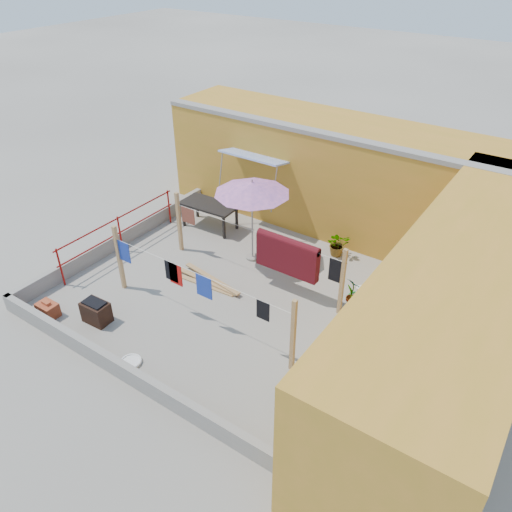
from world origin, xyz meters
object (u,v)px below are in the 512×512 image
Objects in this scene: outdoor_table at (209,206)px; green_hose at (358,298)px; patio_umbrella at (252,188)px; water_jug_a at (370,341)px; brick_stack at (48,310)px; white_basin at (131,362)px; water_jug_b at (360,292)px; plant_back_a at (338,244)px; brazier at (96,312)px.

green_hose is at bearing -7.89° from outdoor_table.
water_jug_a is at bearing -19.36° from patio_umbrella.
white_basin is (2.76, 0.00, -0.14)m from brick_stack.
water_jug_b is at bearing 39.86° from brick_stack.
plant_back_a reaches higher than water_jug_a.
water_jug_b is 1.99m from plant_back_a.
patio_umbrella is 6.95× the size of water_jug_b.
outdoor_table is at bearing -168.60° from plant_back_a.
patio_umbrella is 1.36× the size of outdoor_table.
white_basin is at bearing -105.00° from plant_back_a.
outdoor_table is 5.36m from water_jug_b.
green_hose is at bearing 57.47° from white_basin.
patio_umbrella is at bearing -141.30° from plant_back_a.
outdoor_table is 2.48× the size of plant_back_a.
plant_back_a is (-1.35, 1.53, 0.32)m from green_hose.
outdoor_table is 3.25× the size of green_hose.
brick_stack is 7.48m from green_hose.
water_jug_b is at bearing 1.01° from patio_umbrella.
water_jug_a is 0.54× the size of plant_back_a.
water_jug_a is 1.72m from green_hose.
brazier is at bearing -108.99° from patio_umbrella.
white_basin is at bearing -87.74° from patio_umbrella.
patio_umbrella is 6.26× the size of water_jug_a.
water_jug_b is (3.22, 0.06, -2.00)m from patio_umbrella.
green_hose is at bearing -0.50° from patio_umbrella.
patio_umbrella is 5.26× the size of white_basin.
brazier is at bearing 25.43° from brick_stack.
outdoor_table is at bearing 161.20° from patio_umbrella.
green_hose is 2.06m from plant_back_a.
plant_back_a reaches higher than brazier.
white_basin is (2.26, -5.48, -0.68)m from outdoor_table.
brick_stack is 1.23m from brazier.
brick_stack reaches higher than white_basin.
plant_back_a is at bearing 131.44° from green_hose.
patio_umbrella is 2.99m from plant_back_a.
patio_umbrella is at bearing -18.80° from outdoor_table.
water_jug_b is at bearing -6.98° from outdoor_table.
water_jug_a is at bearing 26.25° from brick_stack.
outdoor_table is at bearing 84.80° from brick_stack.
plant_back_a reaches higher than white_basin.
brazier is at bearing -137.94° from green_hose.
water_jug_a is at bearing -19.18° from outdoor_table.
brick_stack is 0.75× the size of brazier.
water_jug_b is (-0.93, 1.52, -0.02)m from water_jug_a.
brick_stack is 0.69× the size of plant_back_a.
white_basin is at bearing -122.53° from green_hose.
brazier is 1.43× the size of white_basin.
outdoor_table is 4.60× the size of water_jug_a.
plant_back_a is (-1.35, 1.44, 0.20)m from water_jug_b.
water_jug_b is (4.68, 4.31, -0.12)m from brazier.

